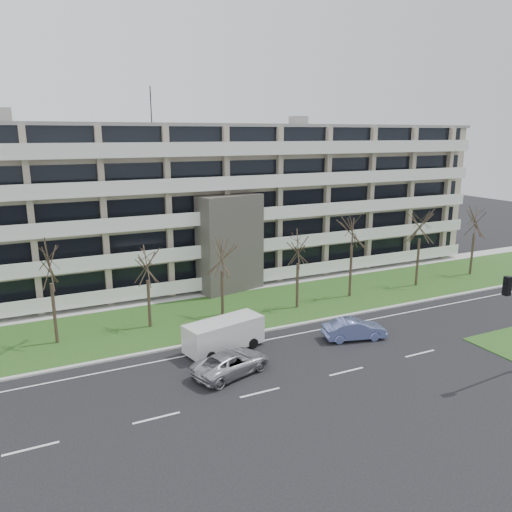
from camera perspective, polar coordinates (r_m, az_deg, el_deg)
ground at (r=32.31m, az=10.30°, el=-12.86°), size 160.00×160.00×0.00m
grass_verge at (r=42.58m, az=-0.03°, el=-5.89°), size 90.00×10.00×0.06m
curb at (r=38.42m, az=3.25°, el=-8.10°), size 90.00×0.35×0.12m
sidewalk at (r=47.33m, az=-2.92°, el=-3.84°), size 90.00×2.00×0.08m
lane_edge_line at (r=37.24m, az=4.37°, el=-8.94°), size 90.00×0.12×0.01m
apartment_building at (r=51.91m, az=-5.98°, el=6.25°), size 60.50×15.10×18.75m
silver_pickup at (r=31.31m, az=-2.86°, el=-12.10°), size 5.61×3.79×1.43m
blue_sedan at (r=36.82m, az=11.15°, el=-8.21°), size 4.73×2.62×1.48m
white_van at (r=34.32m, az=-3.58°, el=-8.67°), size 5.79×3.15×2.13m
tree_1 at (r=36.53m, az=-22.60°, el=-0.33°), size 3.94×3.94×7.88m
tree_2 at (r=37.75m, az=-12.38°, el=-0.61°), size 3.34×3.34×6.69m
tree_3 at (r=39.43m, az=-3.95°, el=0.30°), size 3.34×3.34×6.68m
tree_4 at (r=41.21m, az=4.84°, el=1.20°), size 3.49×3.49×6.97m
tree_5 at (r=44.58m, az=11.00°, el=3.45°), size 4.22×4.22×8.44m
tree_6 at (r=49.58m, az=18.33°, el=3.92°), size 4.15×4.15×8.31m
tree_7 at (r=55.72m, az=23.84°, el=4.10°), size 3.93×3.93×7.86m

